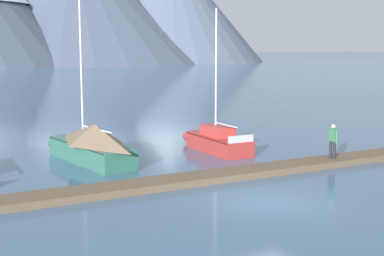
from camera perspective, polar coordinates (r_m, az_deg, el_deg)
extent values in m
plane|color=#426689|center=(21.35, 7.86, -7.38)|extent=(700.00, 700.00, 0.00)
cone|color=#4C566B|center=(197.89, -11.81, 12.22)|extent=(95.96, 95.96, 39.40)
cone|color=slate|center=(200.02, -2.30, 12.25)|extent=(64.63, 64.63, 38.75)
cube|color=brown|center=(24.52, 2.26, -4.88)|extent=(29.48, 1.71, 0.30)
cylinder|color=#38383D|center=(23.98, 3.09, -5.26)|extent=(28.30, 0.34, 0.24)
cylinder|color=#38383D|center=(25.08, 1.47, -4.64)|extent=(28.30, 0.34, 0.24)
cube|color=#336B56|center=(28.53, -10.11, -2.42)|extent=(2.55, 6.38, 0.98)
ellipsoid|color=#336B56|center=(31.60, -12.89, -1.46)|extent=(1.72, 2.09, 0.93)
cube|color=#163027|center=(28.45, -10.13, -1.54)|extent=(2.57, 6.26, 0.06)
cylinder|color=silver|center=(28.83, -11.07, 5.59)|extent=(0.10, 0.10, 6.94)
cylinder|color=silver|center=(27.74, -9.57, -0.12)|extent=(0.48, 3.01, 0.08)
pyramid|color=#7A664C|center=(27.95, -9.74, -0.60)|extent=(2.63, 5.18, 0.98)
cube|color=#B2332D|center=(30.86, 2.71, -1.61)|extent=(1.73, 4.65, 0.85)
ellipsoid|color=#B2332D|center=(33.17, 0.39, -0.90)|extent=(1.43, 2.12, 0.81)
cube|color=#501614|center=(30.80, 2.71, -0.90)|extent=(1.77, 4.56, 0.06)
cylinder|color=silver|center=(30.74, 2.42, 5.58)|extent=(0.10, 0.10, 6.86)
cylinder|color=silver|center=(30.06, 3.43, 0.30)|extent=(0.13, 2.19, 0.08)
cube|color=#C03A35|center=(30.85, 2.61, -0.28)|extent=(1.18, 2.10, 0.57)
cube|color=silver|center=(28.89, 4.93, -1.10)|extent=(1.46, 0.14, 0.36)
cylinder|color=#232328|center=(28.35, 13.77, -2.11)|extent=(0.14, 0.14, 0.86)
cylinder|color=#232328|center=(28.15, 14.11, -2.19)|extent=(0.14, 0.14, 0.86)
cube|color=#387A4C|center=(28.13, 14.00, -0.69)|extent=(0.24, 0.39, 0.60)
sphere|color=beige|center=(28.07, 14.03, 0.16)|extent=(0.22, 0.22, 0.22)
cylinder|color=#387A4C|center=(28.33, 13.67, -0.76)|extent=(0.09, 0.09, 0.62)
cylinder|color=#387A4C|center=(27.95, 14.32, -0.90)|extent=(0.09, 0.09, 0.62)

